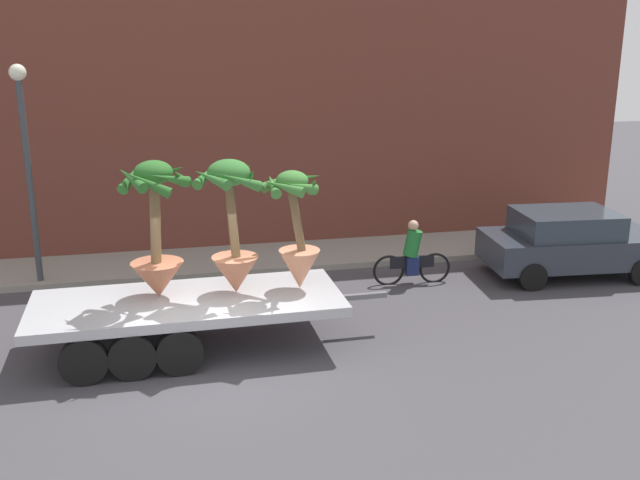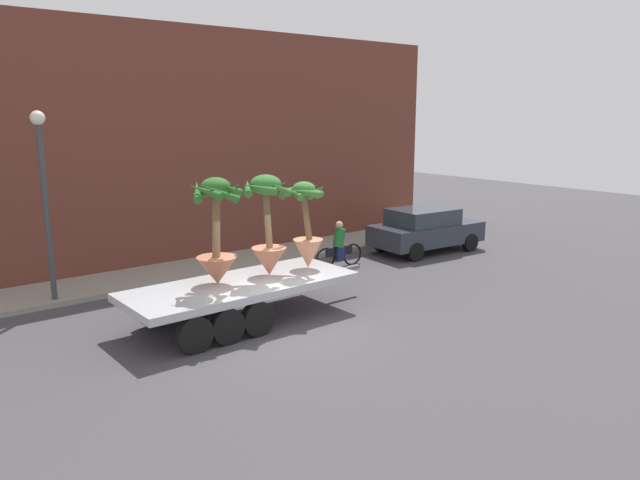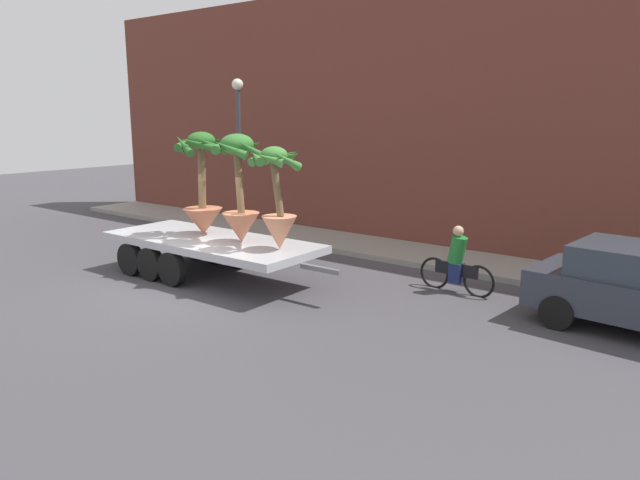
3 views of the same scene
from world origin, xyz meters
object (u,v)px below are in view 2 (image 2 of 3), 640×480
potted_palm_rear (306,227)px  cyclist (339,247)px  street_lamp (44,182)px  potted_palm_middle (217,236)px  parked_car (425,229)px  flatbed_trailer (232,293)px  potted_palm_front (267,227)px

potted_palm_rear → cyclist: (3.15, 2.41, -1.38)m
cyclist → street_lamp: size_ratio=0.38×
potted_palm_middle → parked_car: bearing=12.3°
flatbed_trailer → potted_palm_rear: (2.31, 0.14, 1.29)m
flatbed_trailer → street_lamp: size_ratio=1.37×
potted_palm_middle → potted_palm_front: size_ratio=1.01×
potted_palm_middle → street_lamp: street_lamp is taller
parked_car → street_lamp: 12.58m
potted_palm_middle → street_lamp: size_ratio=0.52×
parked_car → potted_palm_front: bearing=-165.2°
potted_palm_front → cyclist: 5.19m
potted_palm_middle → cyclist: potted_palm_middle is taller
cyclist → street_lamp: street_lamp is taller
potted_palm_rear → potted_palm_front: (-1.18, 0.01, 0.16)m
flatbed_trailer → street_lamp: bearing=124.9°
potted_palm_front → flatbed_trailer: bearing=-172.8°
potted_palm_front → potted_palm_rear: bearing=-0.3°
flatbed_trailer → parked_car: 9.59m
cyclist → street_lamp: bearing=169.1°
potted_palm_rear → potted_palm_front: 1.19m
cyclist → parked_car: 3.86m
flatbed_trailer → street_lamp: (-2.90, 4.16, 2.48)m
flatbed_trailer → cyclist: 6.03m
cyclist → potted_palm_front: bearing=-151.0°
potted_palm_rear → cyclist: bearing=37.4°
cyclist → parked_car: size_ratio=0.44×
potted_palm_rear → potted_palm_front: size_ratio=0.90×
potted_palm_front → parked_car: bearing=14.8°
cyclist → potted_palm_middle: bearing=-157.7°
potted_palm_front → street_lamp: bearing=135.1°
cyclist → street_lamp: (-8.37, 1.62, 2.56)m
potted_palm_middle → street_lamp: 4.89m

